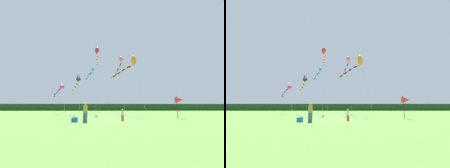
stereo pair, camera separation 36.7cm
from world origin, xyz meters
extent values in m
plane|color=#6B9E42|center=(0.00, 0.00, 0.00)|extent=(120.00, 120.00, 0.00)
cube|color=#193D19|center=(0.00, 45.00, 1.39)|extent=(108.00, 3.72, 2.79)
cylinder|color=#334C8C|center=(-2.67, -3.39, 0.42)|extent=(0.18, 0.18, 0.84)
cylinder|color=#334C8C|center=(-2.48, -3.39, 0.42)|extent=(0.18, 0.18, 0.84)
cylinder|color=olive|center=(-2.57, -3.39, 1.18)|extent=(0.39, 0.39, 0.67)
sphere|color=tan|center=(-2.57, -3.39, 1.64)|extent=(0.25, 0.25, 0.25)
cylinder|color=#B23338|center=(0.81, -1.89, 0.28)|extent=(0.12, 0.12, 0.56)
cylinder|color=#B23338|center=(0.94, -1.89, 0.28)|extent=(0.12, 0.12, 0.56)
cylinder|color=silver|center=(0.87, -1.89, 0.78)|extent=(0.26, 0.26, 0.44)
sphere|color=tan|center=(0.87, -1.89, 1.08)|extent=(0.16, 0.16, 0.16)
cube|color=#1959B2|center=(-3.57, -3.00, 0.21)|extent=(0.50, 0.42, 0.41)
cylinder|color=black|center=(7.49, 0.35, 1.34)|extent=(0.06, 0.06, 2.68)
cone|color=red|center=(7.84, 0.35, 2.20)|extent=(0.90, 0.70, 0.70)
cylinder|color=#B2B2B2|center=(-8.55, 9.23, 2.86)|extent=(2.12, 3.55, 5.73)
cone|color=#E026B2|center=(-9.60, 11.00, 5.72)|extent=(1.50, 1.72, 1.61)
cylinder|color=#E026B2|center=(-9.80, 11.33, 5.08)|extent=(0.61, 0.81, 0.39)
cylinder|color=black|center=(-10.28, 11.95, 4.86)|extent=(0.72, 0.75, 0.43)
cylinder|color=#E026B2|center=(-10.75, 12.56, 4.64)|extent=(0.59, 0.82, 0.40)
cylinder|color=black|center=(-11.15, 13.23, 4.49)|extent=(0.60, 0.79, 0.30)
cylinder|color=#E026B2|center=(-11.57, 13.89, 4.32)|extent=(0.63, 0.81, 0.43)
cylinder|color=black|center=(-12.04, 14.51, 4.14)|extent=(0.68, 0.75, 0.32)
cylinder|color=#E026B2|center=(-12.41, 15.18, 4.00)|extent=(0.44, 0.84, 0.34)
cylinder|color=black|center=(-12.70, 15.91, 3.82)|extent=(0.55, 0.84, 0.40)
cylinder|color=#B2B2B2|center=(3.94, 3.67, 4.21)|extent=(1.39, 1.65, 8.43)
ellipsoid|color=orange|center=(3.25, 4.48, 8.43)|extent=(1.19, 1.25, 1.76)
cylinder|color=orange|center=(3.05, 4.68, 7.68)|extent=(0.59, 0.59, 0.37)
cylinder|color=black|center=(2.63, 5.05, 7.54)|extent=(0.60, 0.52, 0.29)
cylinder|color=orange|center=(2.22, 5.45, 7.43)|extent=(0.54, 0.60, 0.32)
cylinder|color=black|center=(1.87, 5.90, 7.30)|extent=(0.53, 0.61, 0.33)
cylinder|color=orange|center=(1.53, 6.36, 7.17)|extent=(0.53, 0.61, 0.32)
cylinder|color=black|center=(1.20, 6.82, 7.02)|extent=(0.52, 0.64, 0.38)
cylinder|color=orange|center=(0.86, 7.28, 6.85)|extent=(0.55, 0.60, 0.33)
cylinder|color=black|center=(0.47, 7.69, 6.69)|extent=(0.60, 0.58, 0.38)
cylinder|color=orange|center=(0.07, 8.10, 6.49)|extent=(0.58, 0.60, 0.38)
cylinder|color=#B2B2B2|center=(2.10, 9.83, 5.69)|extent=(0.18, 4.82, 11.39)
ellipsoid|color=#E5598C|center=(2.02, 12.23, 11.39)|extent=(0.91, 1.07, 1.27)
cylinder|color=#E5598C|center=(2.07, 12.70, 10.84)|extent=(0.30, 1.01, 0.40)
cylinder|color=black|center=(2.03, 13.64, 10.58)|extent=(0.39, 1.03, 0.51)
cylinder|color=#E5598C|center=(1.80, 14.56, 10.28)|extent=(0.47, 1.02, 0.47)
cylinder|color=black|center=(1.56, 15.48, 9.98)|extent=(0.43, 1.03, 0.52)
cylinder|color=#E5598C|center=(1.40, 16.42, 9.65)|extent=(0.32, 1.03, 0.52)
cylinder|color=black|center=(1.23, 17.35, 9.38)|extent=(0.42, 1.02, 0.42)
cylinder|color=#E5598C|center=(1.00, 18.28, 9.11)|extent=(0.45, 1.03, 0.49)
cylinder|color=#B2B2B2|center=(-3.16, 13.98, 5.12)|extent=(2.34, 5.01, 10.25)
ellipsoid|color=#1EB7CC|center=(-4.31, 16.47, 10.24)|extent=(1.09, 1.37, 1.40)
cylinder|color=#1EB7CC|center=(-4.52, 16.82, 9.69)|extent=(0.61, 0.84, 0.33)
cylinder|color=black|center=(-4.97, 17.52, 9.48)|extent=(0.67, 0.85, 0.48)
cylinder|color=#1EB7CC|center=(-5.43, 18.21, 9.30)|extent=(0.64, 0.81, 0.28)
cylinder|color=black|center=(-5.75, 18.95, 9.20)|extent=(0.38, 0.87, 0.30)
cylinder|color=#1EB7CC|center=(-5.94, 19.76, 9.02)|extent=(0.40, 0.91, 0.45)
cylinder|color=black|center=(-6.29, 20.49, 8.78)|extent=(0.70, 0.81, 0.41)
cylinder|color=#B2B2B2|center=(-2.38, 4.93, 5.59)|extent=(0.44, 4.74, 11.20)
ellipsoid|color=red|center=(-2.59, 7.28, 11.19)|extent=(0.81, 1.06, 1.39)
cylinder|color=red|center=(-2.66, 7.51, 10.66)|extent=(0.34, 0.53, 0.26)
cylinder|color=white|center=(-2.71, 7.96, 10.59)|extent=(0.24, 0.52, 0.28)
cylinder|color=red|center=(-2.66, 8.43, 10.49)|extent=(0.25, 0.53, 0.30)
cylinder|color=white|center=(-2.71, 8.88, 10.38)|extent=(0.35, 0.56, 0.33)
cylinder|color=red|center=(-2.81, 9.33, 10.23)|extent=(0.26, 0.55, 0.35)
cylinder|color=white|center=(-2.84, 9.80, 10.10)|extent=(0.20, 0.51, 0.29)
cylinder|color=red|center=(-2.83, 10.27, 10.00)|extent=(0.21, 0.52, 0.31)
cylinder|color=white|center=(-2.88, 10.73, 9.91)|extent=(0.31, 0.53, 0.26)
cylinder|color=red|center=(-2.94, 11.19, 9.84)|extent=(0.21, 0.50, 0.27)
cylinder|color=#B2B2B2|center=(-4.71, 3.96, 2.96)|extent=(0.93, 2.10, 5.93)
cone|color=black|center=(-5.16, 4.99, 5.92)|extent=(1.07, 1.24, 1.21)
cylinder|color=black|center=(-5.24, 5.29, 5.42)|extent=(0.36, 0.71, 0.39)
cylinder|color=yellow|center=(-5.45, 5.87, 5.23)|extent=(0.47, 0.69, 0.36)
cylinder|color=black|center=(-5.66, 6.45, 5.07)|extent=(0.36, 0.70, 0.35)
cylinder|color=yellow|center=(-5.88, 7.02, 4.93)|extent=(0.49, 0.67, 0.31)
cylinder|color=black|center=(-6.14, 7.58, 4.77)|extent=(0.43, 0.71, 0.40)
cylinder|color=yellow|center=(-6.44, 8.12, 4.56)|extent=(0.57, 0.67, 0.40)
cylinder|color=black|center=(-6.77, 8.64, 4.41)|extent=(0.48, 0.67, 0.29)
cylinder|color=yellow|center=(-7.09, 9.16, 4.32)|extent=(0.55, 0.63, 0.27)
camera|label=1|loc=(-0.48, -16.33, 1.31)|focal=22.89mm
camera|label=2|loc=(-0.11, -16.33, 1.31)|focal=22.89mm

